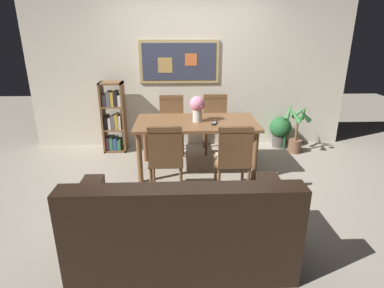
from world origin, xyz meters
name	(u,v)px	position (x,y,z in m)	size (l,w,h in m)	color
ground_plane	(194,186)	(0.00, 0.00, 0.00)	(12.00, 12.00, 0.00)	gray
wall_back_with_painting	(190,68)	(0.00, 1.63, 1.30)	(5.20, 0.14, 2.60)	beige
dining_table	(196,127)	(0.05, 0.50, 0.63)	(1.65, 0.88, 0.72)	brown
dining_chair_near_left	(166,156)	(-0.34, -0.27, 0.54)	(0.40, 0.41, 0.91)	brown
dining_chair_near_right	(234,156)	(0.43, -0.30, 0.54)	(0.40, 0.41, 0.91)	brown
dining_chair_far_right	(216,119)	(0.40, 1.30, 0.54)	(0.40, 0.41, 0.91)	brown
dining_chair_far_left	(172,120)	(-0.31, 1.26, 0.54)	(0.40, 0.41, 0.91)	brown
leather_couch	(182,229)	(-0.17, -1.37, 0.31)	(1.80, 0.84, 0.84)	black
bookshelf	(114,118)	(-1.24, 1.33, 0.55)	(0.36, 0.28, 1.13)	brown
potted_ivy	(280,130)	(1.52, 1.41, 0.29)	(0.36, 0.36, 0.59)	#4C4742
potted_palm	(296,130)	(1.69, 1.13, 0.38)	(0.43, 0.46, 0.82)	brown
flower_vase	(198,106)	(0.06, 0.49, 0.93)	(0.21, 0.21, 0.35)	beige
tv_remote	(215,123)	(0.28, 0.36, 0.73)	(0.09, 0.16, 0.02)	black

